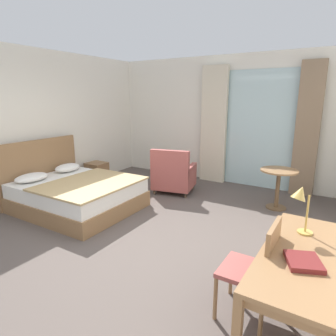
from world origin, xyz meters
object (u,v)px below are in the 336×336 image
at_px(closed_book, 303,262).
at_px(armchair_by_window, 173,176).
at_px(nightstand, 97,173).
at_px(desk_lamp, 301,199).
at_px(writing_desk, 305,263).
at_px(desk_chair, 256,266).
at_px(round_cafe_table, 278,180).
at_px(bed, 75,193).

height_order(closed_book, armchair_by_window, armchair_by_window).
distance_m(nightstand, desk_lamp, 4.99).
bearing_deg(desk_lamp, armchair_by_window, 138.44).
xyz_separation_m(nightstand, writing_desk, (4.59, -2.32, 0.42)).
bearing_deg(writing_desk, desk_chair, -177.45).
bearing_deg(round_cafe_table, desk_lamp, -75.94).
distance_m(bed, nightstand, 1.58).
bearing_deg(armchair_by_window, closed_book, -45.68).
xyz_separation_m(desk_chair, desk_lamp, (0.26, 0.31, 0.56)).
bearing_deg(desk_lamp, round_cafe_table, 104.06).
bearing_deg(desk_lamp, writing_desk, -69.95).
relative_size(bed, closed_book, 7.72).
bearing_deg(writing_desk, bed, 165.59).
distance_m(armchair_by_window, round_cafe_table, 2.02).
bearing_deg(desk_chair, writing_desk, 2.55).
xyz_separation_m(desk_lamp, closed_book, (0.11, -0.47, -0.32)).
height_order(desk_lamp, armchair_by_window, desk_lamp).
relative_size(writing_desk, armchair_by_window, 1.63).
xyz_separation_m(armchair_by_window, round_cafe_table, (2.00, 0.20, 0.16)).
height_order(bed, desk_lamp, desk_lamp).
distance_m(nightstand, armchair_by_window, 1.88).
bearing_deg(writing_desk, nightstand, 153.22).
relative_size(desk_lamp, round_cafe_table, 0.68).
bearing_deg(armchair_by_window, round_cafe_table, 5.64).
relative_size(writing_desk, round_cafe_table, 2.15).
height_order(writing_desk, round_cafe_table, writing_desk).
height_order(writing_desk, armchair_by_window, armchair_by_window).
bearing_deg(closed_book, round_cafe_table, 81.63).
height_order(desk_chair, round_cafe_table, desk_chair).
bearing_deg(bed, armchair_by_window, 58.18).
bearing_deg(desk_chair, nightstand, 151.10).
bearing_deg(desk_lamp, closed_book, -77.10).
bearing_deg(armchair_by_window, desk_chair, -48.06).
distance_m(writing_desk, round_cafe_table, 2.93).
bearing_deg(nightstand, desk_lamp, -24.28).
distance_m(desk_lamp, armchair_by_window, 3.59).
height_order(writing_desk, closed_book, closed_book).
height_order(nightstand, desk_chair, desk_chair).
xyz_separation_m(desk_chair, closed_book, (0.37, -0.16, 0.24)).
distance_m(nightstand, closed_book, 5.26).
xyz_separation_m(desk_lamp, round_cafe_table, (-0.63, 2.53, -0.56)).
bearing_deg(nightstand, desk_chair, -28.90).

